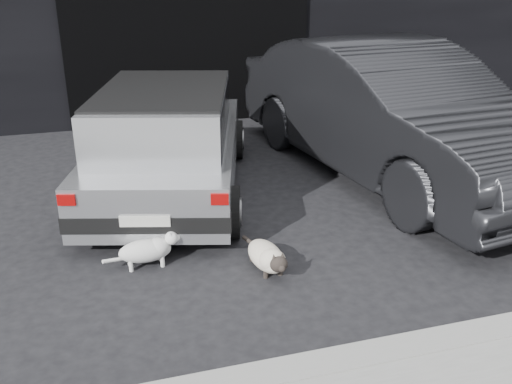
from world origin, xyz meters
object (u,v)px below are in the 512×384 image
object	(u,v)px
silver_hatchback	(167,137)
cat_siamese	(268,257)
second_car	(390,111)
cat_white	(149,249)

from	to	relation	value
silver_hatchback	cat_siamese	world-z (taller)	silver_hatchback
second_car	silver_hatchback	bearing A→B (deg)	168.78
second_car	cat_siamese	distance (m)	3.02
silver_hatchback	second_car	world-z (taller)	second_car
cat_white	second_car	bearing A→B (deg)	114.12
cat_siamese	cat_white	distance (m)	1.09
silver_hatchback	cat_siamese	bearing A→B (deg)	-58.70
cat_white	silver_hatchback	bearing A→B (deg)	163.79
silver_hatchback	cat_white	size ratio (longest dim) A/B	5.28
second_car	cat_siamese	xyz separation A→B (m)	(-2.21, -1.94, -0.71)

